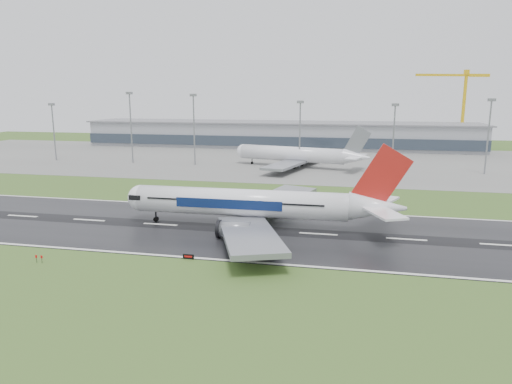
# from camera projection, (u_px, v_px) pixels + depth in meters

# --- Properties ---
(ground) EXTENTS (520.00, 520.00, 0.00)m
(ground) POSITION_uv_depth(u_px,v_px,m) (160.00, 225.00, 118.20)
(ground) COLOR #35541F
(ground) RESTS_ON ground
(runway) EXTENTS (400.00, 45.00, 0.10)m
(runway) POSITION_uv_depth(u_px,v_px,m) (160.00, 224.00, 118.19)
(runway) COLOR black
(runway) RESTS_ON ground
(apron) EXTENTS (400.00, 130.00, 0.08)m
(apron) POSITION_uv_depth(u_px,v_px,m) (259.00, 159.00, 237.87)
(apron) COLOR slate
(apron) RESTS_ON ground
(terminal) EXTENTS (240.00, 36.00, 15.00)m
(terminal) POSITION_uv_depth(u_px,v_px,m) (278.00, 135.00, 293.79)
(terminal) COLOR gray
(terminal) RESTS_ON ground
(main_airliner) EXTENTS (69.85, 66.57, 20.47)m
(main_airliner) POSITION_uv_depth(u_px,v_px,m) (260.00, 187.00, 113.48)
(main_airliner) COLOR white
(main_airliner) RESTS_ON runway
(parked_airliner) EXTENTS (77.17, 73.94, 18.89)m
(parked_airliner) POSITION_uv_depth(u_px,v_px,m) (297.00, 146.00, 209.64)
(parked_airliner) COLOR silver
(parked_airliner) RESTS_ON apron
(tower_crane) EXTENTS (45.32, 19.63, 46.78)m
(tower_crane) POSITION_uv_depth(u_px,v_px,m) (463.00, 110.00, 282.29)
(tower_crane) COLOR gold
(tower_crane) RESTS_ON ground
(runway_sign) EXTENTS (2.30, 0.76, 1.04)m
(runway_sign) POSITION_uv_depth(u_px,v_px,m) (188.00, 257.00, 93.26)
(runway_sign) COLOR black
(runway_sign) RESTS_ON ground
(floodmast_0) EXTENTS (0.64, 0.64, 27.15)m
(floodmast_0) POSITION_uv_depth(u_px,v_px,m) (54.00, 133.00, 231.32)
(floodmast_0) COLOR gray
(floodmast_0) RESTS_ON ground
(floodmast_1) EXTENTS (0.64, 0.64, 32.53)m
(floodmast_1) POSITION_uv_depth(u_px,v_px,m) (131.00, 129.00, 222.28)
(floodmast_1) COLOR gray
(floodmast_1) RESTS_ON ground
(floodmast_2) EXTENTS (0.64, 0.64, 31.62)m
(floodmast_2) POSITION_uv_depth(u_px,v_px,m) (194.00, 131.00, 215.93)
(floodmast_2) COLOR gray
(floodmast_2) RESTS_ON ground
(floodmast_3) EXTENTS (0.64, 0.64, 28.66)m
(floodmast_3) POSITION_uv_depth(u_px,v_px,m) (300.00, 136.00, 206.23)
(floodmast_3) COLOR gray
(floodmast_3) RESTS_ON ground
(floodmast_4) EXTENTS (0.64, 0.64, 27.62)m
(floodmast_4) POSITION_uv_depth(u_px,v_px,m) (393.00, 139.00, 198.19)
(floodmast_4) COLOR gray
(floodmast_4) RESTS_ON ground
(floodmast_5) EXTENTS (0.64, 0.64, 29.74)m
(floodmast_5) POSITION_uv_depth(u_px,v_px,m) (488.00, 138.00, 190.40)
(floodmast_5) COLOR gray
(floodmast_5) RESTS_ON ground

